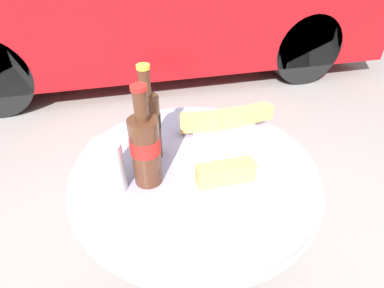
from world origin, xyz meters
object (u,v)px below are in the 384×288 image
cola_bottle_right (145,147)px  lunch_plate_near (226,123)px  drinking_glass (109,169)px  lunch_plate_far (225,182)px  cola_bottle_left (149,123)px  bistro_table (195,211)px

cola_bottle_right → lunch_plate_near: size_ratio=0.84×
lunch_plate_near → cola_bottle_right: bearing=-146.7°
drinking_glass → cola_bottle_right: bearing=4.4°
cola_bottle_right → lunch_plate_far: 0.21m
cola_bottle_left → lunch_plate_far: cola_bottle_left is taller
bistro_table → lunch_plate_far: 0.22m
drinking_glass → lunch_plate_near: size_ratio=0.43×
cola_bottle_right → drinking_glass: size_ratio=1.97×
bistro_table → cola_bottle_left: (-0.10, 0.08, 0.28)m
bistro_table → cola_bottle_right: 0.30m
bistro_table → cola_bottle_right: cola_bottle_right is taller
cola_bottle_left → drinking_glass: size_ratio=2.00×
cola_bottle_right → lunch_plate_near: bearing=33.3°
lunch_plate_far → cola_bottle_right: bearing=158.8°
cola_bottle_left → cola_bottle_right: 0.10m
lunch_plate_near → cola_bottle_left: bearing=-163.5°
drinking_glass → lunch_plate_far: 0.28m
bistro_table → drinking_glass: bearing=-171.9°
lunch_plate_far → lunch_plate_near: bearing=70.9°
drinking_glass → lunch_plate_near: (0.35, 0.18, -0.03)m
cola_bottle_left → lunch_plate_far: 0.25m
cola_bottle_right → lunch_plate_far: size_ratio=1.00×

